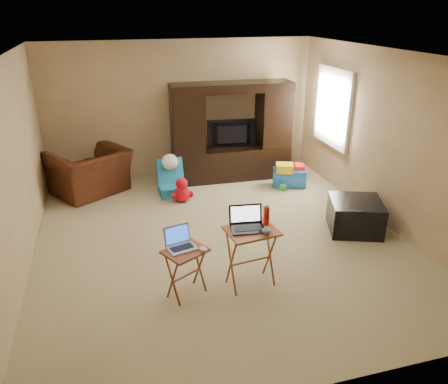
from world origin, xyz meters
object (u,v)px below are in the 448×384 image
object	(u,v)px
plush_toy	(182,190)
mouse_left	(203,249)
child_rocker	(172,178)
entertainment_center	(231,132)
tray_table_left	(186,273)
recliner	(90,172)
tray_table_right	(251,258)
laptop_left	(182,240)
laptop_right	(248,220)
ottoman	(355,216)
water_bottle	(266,216)
mouse_right	(266,231)
television	(232,135)
push_toy	(289,175)

from	to	relation	value
plush_toy	mouse_left	distance (m)	2.66
child_rocker	mouse_left	size ratio (longest dim) A/B	5.19
entertainment_center	tray_table_left	bearing A→B (deg)	-112.51
recliner	tray_table_left	bearing A→B (deg)	74.73
entertainment_center	plush_toy	distance (m)	1.54
tray_table_right	laptop_left	distance (m)	0.86
entertainment_center	laptop_right	world-z (taller)	entertainment_center
entertainment_center	recliner	bearing A→B (deg)	-177.38
recliner	ottoman	xyz separation A→B (m)	(3.70, -2.47, -0.16)
ottoman	water_bottle	xyz separation A→B (m)	(-1.70, -0.80, 0.61)
child_rocker	mouse_right	size ratio (longest dim) A/B	4.15
tray_table_left	tray_table_right	size ratio (longest dim) A/B	0.80
recliner	laptop_right	bearing A→B (deg)	85.29
child_rocker	mouse_left	world-z (taller)	mouse_left
television	tray_table_right	world-z (taller)	television
tray_table_right	mouse_right	bearing A→B (deg)	-50.22
water_bottle	tray_table_right	bearing A→B (deg)	-158.20
television	laptop_left	bearing A→B (deg)	71.37
plush_toy	tray_table_left	distance (m)	2.58
recliner	plush_toy	world-z (taller)	recliner
entertainment_center	recliner	distance (m)	2.61
television	laptop_right	world-z (taller)	television
ottoman	mouse_right	bearing A→B (deg)	-150.50
television	laptop_left	world-z (taller)	television
tray_table_right	laptop_right	size ratio (longest dim) A/B	1.91
tray_table_left	mouse_right	xyz separation A→B (m)	(0.89, -0.13, 0.46)
water_bottle	child_rocker	bearing A→B (deg)	102.95
recliner	water_bottle	size ratio (longest dim) A/B	5.31
television	tray_table_left	xyz separation A→B (m)	(-1.53, -3.34, -0.57)
ottoman	tray_table_right	bearing A→B (deg)	-155.11
mouse_left	entertainment_center	bearing A→B (deg)	68.80
television	water_bottle	size ratio (longest dim) A/B	4.08
entertainment_center	push_toy	distance (m)	1.31
entertainment_center	tray_table_right	world-z (taller)	entertainment_center
mouse_left	water_bottle	bearing A→B (deg)	10.45
laptop_left	laptop_right	size ratio (longest dim) A/B	0.80
push_toy	mouse_right	xyz separation A→B (m)	(-1.53, -2.83, 0.53)
laptop_left	mouse_left	size ratio (longest dim) A/B	2.58
tray_table_left	laptop_right	bearing A→B (deg)	-27.39
laptop_right	mouse_left	size ratio (longest dim) A/B	3.22
mouse_right	mouse_left	bearing A→B (deg)	175.35
push_toy	water_bottle	bearing A→B (deg)	-99.44
laptop_right	mouse_right	size ratio (longest dim) A/B	2.58
child_rocker	tray_table_right	size ratio (longest dim) A/B	0.84
tray_table_right	laptop_left	world-z (taller)	laptop_left
entertainment_center	laptop_left	distance (m)	3.70
child_rocker	tray_table_left	bearing A→B (deg)	-98.53
television	plush_toy	distance (m)	1.50
entertainment_center	television	xyz separation A→B (m)	(0.00, -0.04, -0.04)
recliner	television	bearing A→B (deg)	147.38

